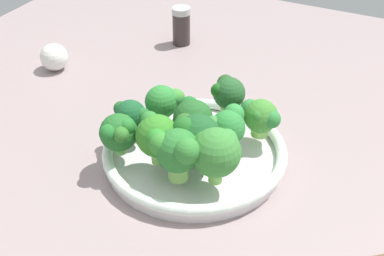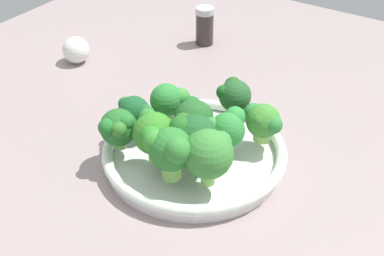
{
  "view_description": "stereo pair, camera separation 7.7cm",
  "coord_description": "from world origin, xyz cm",
  "px_view_note": "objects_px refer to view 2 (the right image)",
  "views": [
    {
      "loc": [
        -59.12,
        -27.79,
        50.32
      ],
      "look_at": [
        -2.45,
        0.45,
        5.95
      ],
      "focal_mm": 49.77,
      "sensor_mm": 36.0,
      "label": 1
    },
    {
      "loc": [
        -55.26,
        -34.48,
        50.32
      ],
      "look_at": [
        -2.45,
        0.45,
        5.95
      ],
      "focal_mm": 49.77,
      "sensor_mm": 36.0,
      "label": 2
    }
  ],
  "objects_px": {
    "garlic_bulb": "(76,50)",
    "broccoli_floret_6": "(169,100)",
    "broccoli_floret_4": "(194,119)",
    "broccoli_floret_8": "(234,96)",
    "broccoli_floret_9": "(169,150)",
    "broccoli_floret_3": "(154,133)",
    "pepper_shaker": "(205,26)",
    "broccoli_floret_10": "(209,153)",
    "broccoli_floret_0": "(118,128)",
    "broccoli_floret_2": "(226,128)",
    "broccoli_floret_7": "(191,136)",
    "broccoli_floret_1": "(134,111)",
    "broccoli_floret_5": "(263,121)",
    "bowl": "(192,152)"
  },
  "relations": [
    {
      "from": "broccoli_floret_10",
      "to": "pepper_shaker",
      "type": "distance_m",
      "value": 0.48
    },
    {
      "from": "broccoli_floret_4",
      "to": "broccoli_floret_6",
      "type": "xyz_separation_m",
      "value": [
        0.02,
        0.06,
        -0.0
      ]
    },
    {
      "from": "broccoli_floret_6",
      "to": "broccoli_floret_10",
      "type": "xyz_separation_m",
      "value": [
        -0.09,
        -0.13,
        0.01
      ]
    },
    {
      "from": "broccoli_floret_9",
      "to": "pepper_shaker",
      "type": "height_order",
      "value": "broccoli_floret_9"
    },
    {
      "from": "broccoli_floret_0",
      "to": "broccoli_floret_7",
      "type": "bearing_deg",
      "value": -72.27
    },
    {
      "from": "broccoli_floret_6",
      "to": "broccoli_floret_3",
      "type": "bearing_deg",
      "value": -156.71
    },
    {
      "from": "broccoli_floret_8",
      "to": "broccoli_floret_4",
      "type": "bearing_deg",
      "value": 167.01
    },
    {
      "from": "broccoli_floret_3",
      "to": "broccoli_floret_10",
      "type": "xyz_separation_m",
      "value": [
        0.0,
        -0.09,
        0.0
      ]
    },
    {
      "from": "broccoli_floret_2",
      "to": "broccoli_floret_7",
      "type": "distance_m",
      "value": 0.06
    },
    {
      "from": "broccoli_floret_3",
      "to": "broccoli_floret_4",
      "type": "bearing_deg",
      "value": -17.11
    },
    {
      "from": "broccoli_floret_5",
      "to": "broccoli_floret_7",
      "type": "relative_size",
      "value": 0.9
    },
    {
      "from": "broccoli_floret_2",
      "to": "broccoli_floret_5",
      "type": "distance_m",
      "value": 0.06
    },
    {
      "from": "bowl",
      "to": "broccoli_floret_5",
      "type": "relative_size",
      "value": 4.08
    },
    {
      "from": "broccoli_floret_6",
      "to": "broccoli_floret_9",
      "type": "height_order",
      "value": "broccoli_floret_9"
    },
    {
      "from": "bowl",
      "to": "broccoli_floret_10",
      "type": "relative_size",
      "value": 3.35
    },
    {
      "from": "broccoli_floret_0",
      "to": "pepper_shaker",
      "type": "relative_size",
      "value": 0.77
    },
    {
      "from": "broccoli_floret_2",
      "to": "broccoli_floret_3",
      "type": "xyz_separation_m",
      "value": [
        -0.08,
        0.07,
        0.01
      ]
    },
    {
      "from": "broccoli_floret_2",
      "to": "broccoli_floret_7",
      "type": "height_order",
      "value": "broccoli_floret_7"
    },
    {
      "from": "broccoli_floret_8",
      "to": "pepper_shaker",
      "type": "distance_m",
      "value": 0.33
    },
    {
      "from": "broccoli_floret_5",
      "to": "broccoli_floret_10",
      "type": "bearing_deg",
      "value": 172.98
    },
    {
      "from": "garlic_bulb",
      "to": "broccoli_floret_9",
      "type": "bearing_deg",
      "value": -119.45
    },
    {
      "from": "broccoli_floret_3",
      "to": "broccoli_floret_4",
      "type": "height_order",
      "value": "broccoli_floret_3"
    },
    {
      "from": "broccoli_floret_9",
      "to": "broccoli_floret_3",
      "type": "bearing_deg",
      "value": 64.28
    },
    {
      "from": "broccoli_floret_3",
      "to": "broccoli_floret_9",
      "type": "bearing_deg",
      "value": -115.72
    },
    {
      "from": "garlic_bulb",
      "to": "broccoli_floret_6",
      "type": "bearing_deg",
      "value": -108.82
    },
    {
      "from": "broccoli_floret_1",
      "to": "broccoli_floret_7",
      "type": "xyz_separation_m",
      "value": [
        -0.02,
        -0.12,
        0.01
      ]
    },
    {
      "from": "broccoli_floret_1",
      "to": "pepper_shaker",
      "type": "bearing_deg",
      "value": 15.79
    },
    {
      "from": "broccoli_floret_10",
      "to": "broccoli_floret_8",
      "type": "bearing_deg",
      "value": 17.81
    },
    {
      "from": "garlic_bulb",
      "to": "broccoli_floret_8",
      "type": "bearing_deg",
      "value": -96.6
    },
    {
      "from": "broccoli_floret_8",
      "to": "pepper_shaker",
      "type": "bearing_deg",
      "value": 40.02
    },
    {
      "from": "bowl",
      "to": "broccoli_floret_5",
      "type": "bearing_deg",
      "value": -49.32
    },
    {
      "from": "broccoli_floret_8",
      "to": "broccoli_floret_1",
      "type": "bearing_deg",
      "value": 133.94
    },
    {
      "from": "bowl",
      "to": "broccoli_floret_9",
      "type": "xyz_separation_m",
      "value": [
        -0.08,
        -0.02,
        0.06
      ]
    },
    {
      "from": "broccoli_floret_4",
      "to": "broccoli_floret_8",
      "type": "xyz_separation_m",
      "value": [
        0.08,
        -0.02,
        0.0
      ]
    },
    {
      "from": "broccoli_floret_2",
      "to": "pepper_shaker",
      "type": "height_order",
      "value": "broccoli_floret_2"
    },
    {
      "from": "broccoli_floret_2",
      "to": "broccoli_floret_6",
      "type": "xyz_separation_m",
      "value": [
        0.02,
        0.11,
        0.0
      ]
    },
    {
      "from": "broccoli_floret_4",
      "to": "broccoli_floret_10",
      "type": "bearing_deg",
      "value": -134.98
    },
    {
      "from": "broccoli_floret_0",
      "to": "garlic_bulb",
      "type": "distance_m",
      "value": 0.35
    },
    {
      "from": "broccoli_floret_0",
      "to": "broccoli_floret_7",
      "type": "relative_size",
      "value": 0.83
    },
    {
      "from": "broccoli_floret_2",
      "to": "garlic_bulb",
      "type": "bearing_deg",
      "value": 74.05
    },
    {
      "from": "bowl",
      "to": "broccoli_floret_4",
      "type": "height_order",
      "value": "broccoli_floret_4"
    },
    {
      "from": "broccoli_floret_2",
      "to": "broccoli_floret_8",
      "type": "bearing_deg",
      "value": 22.62
    },
    {
      "from": "broccoli_floret_0",
      "to": "broccoli_floret_4",
      "type": "xyz_separation_m",
      "value": [
        0.08,
        -0.08,
        0.0
      ]
    },
    {
      "from": "bowl",
      "to": "broccoli_floret_7",
      "type": "distance_m",
      "value": 0.07
    },
    {
      "from": "broccoli_floret_3",
      "to": "broccoli_floret_6",
      "type": "bearing_deg",
      "value": 23.29
    },
    {
      "from": "broccoli_floret_4",
      "to": "broccoli_floret_5",
      "type": "bearing_deg",
      "value": -54.73
    },
    {
      "from": "broccoli_floret_4",
      "to": "broccoli_floret_8",
      "type": "relative_size",
      "value": 0.99
    },
    {
      "from": "broccoli_floret_4",
      "to": "broccoli_floret_7",
      "type": "bearing_deg",
      "value": -150.75
    },
    {
      "from": "broccoli_floret_7",
      "to": "broccoli_floret_2",
      "type": "bearing_deg",
      "value": -27.29
    },
    {
      "from": "broccoli_floret_1",
      "to": "pepper_shaker",
      "type": "xyz_separation_m",
      "value": [
        0.36,
        0.1,
        -0.02
      ]
    }
  ]
}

